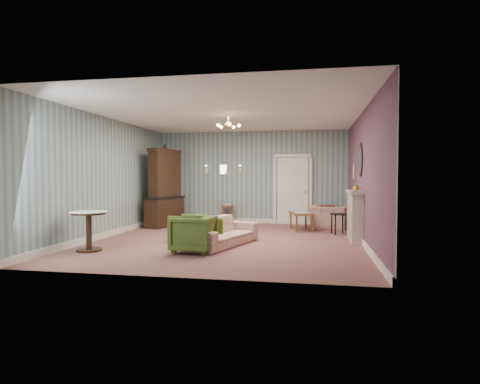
% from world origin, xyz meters
% --- Properties ---
extents(floor, '(7.00, 7.00, 0.00)m').
position_xyz_m(floor, '(0.00, 0.00, 0.00)').
color(floor, '#83544C').
rests_on(floor, ground).
extents(ceiling, '(7.00, 7.00, 0.00)m').
position_xyz_m(ceiling, '(0.00, 0.00, 2.90)').
color(ceiling, white).
rests_on(ceiling, ground).
extents(wall_back, '(6.00, 0.00, 6.00)m').
position_xyz_m(wall_back, '(0.00, 3.50, 1.45)').
color(wall_back, slate).
rests_on(wall_back, ground).
extents(wall_front, '(6.00, 0.00, 6.00)m').
position_xyz_m(wall_front, '(0.00, -3.50, 1.45)').
color(wall_front, slate).
rests_on(wall_front, ground).
extents(wall_left, '(0.00, 7.00, 7.00)m').
position_xyz_m(wall_left, '(-3.00, 0.00, 1.45)').
color(wall_left, slate).
rests_on(wall_left, ground).
extents(wall_right, '(0.00, 7.00, 7.00)m').
position_xyz_m(wall_right, '(3.00, 0.00, 1.45)').
color(wall_right, slate).
rests_on(wall_right, ground).
extents(wall_right_floral, '(0.00, 7.00, 7.00)m').
position_xyz_m(wall_right_floral, '(2.98, 0.00, 1.45)').
color(wall_right_floral, '#A7535F').
rests_on(wall_right_floral, ground).
extents(door, '(1.12, 0.12, 2.16)m').
position_xyz_m(door, '(1.30, 3.46, 1.08)').
color(door, white).
rests_on(door, floor).
extents(olive_chair_a, '(0.75, 0.79, 0.79)m').
position_xyz_m(olive_chair_a, '(-0.36, -1.59, 0.39)').
color(olive_chair_a, '#425F21').
rests_on(olive_chair_a, floor).
extents(olive_chair_b, '(0.78, 0.80, 0.66)m').
position_xyz_m(olive_chair_b, '(-0.37, -0.55, 0.33)').
color(olive_chair_b, '#425F21').
rests_on(olive_chair_b, floor).
extents(olive_chair_c, '(0.72, 0.75, 0.66)m').
position_xyz_m(olive_chair_c, '(-0.94, -0.18, 0.33)').
color(olive_chair_c, '#425F21').
rests_on(olive_chair_c, floor).
extents(sofa_chintz, '(1.17, 2.14, 0.80)m').
position_xyz_m(sofa_chintz, '(-0.00, -0.75, 0.40)').
color(sofa_chintz, '#94443B').
rests_on(sofa_chintz, floor).
extents(wingback_chair, '(1.11, 0.84, 0.87)m').
position_xyz_m(wingback_chair, '(2.38, 2.56, 0.44)').
color(wingback_chair, '#94443B').
rests_on(wingback_chair, floor).
extents(dresser, '(0.82, 1.52, 2.41)m').
position_xyz_m(dresser, '(-2.38, 2.16, 1.21)').
color(dresser, black).
rests_on(dresser, floor).
extents(fireplace, '(0.30, 1.40, 1.16)m').
position_xyz_m(fireplace, '(2.86, 0.40, 0.58)').
color(fireplace, beige).
rests_on(fireplace, floor).
extents(mantel_vase, '(0.15, 0.15, 0.15)m').
position_xyz_m(mantel_vase, '(2.84, 0.00, 1.23)').
color(mantel_vase, gold).
rests_on(mantel_vase, fireplace).
extents(oval_mirror, '(0.04, 0.76, 0.84)m').
position_xyz_m(oval_mirror, '(2.96, 0.40, 1.85)').
color(oval_mirror, white).
rests_on(oval_mirror, wall_right).
extents(framed_print, '(0.04, 0.34, 0.42)m').
position_xyz_m(framed_print, '(2.97, 1.75, 1.60)').
color(framed_print, gold).
rests_on(framed_print, wall_right).
extents(coffee_table, '(0.76, 1.08, 0.50)m').
position_xyz_m(coffee_table, '(1.62, 2.00, 0.25)').
color(coffee_table, brown).
rests_on(coffee_table, floor).
extents(side_table_black, '(0.44, 0.44, 0.54)m').
position_xyz_m(side_table_black, '(2.58, 1.36, 0.27)').
color(side_table_black, black).
rests_on(side_table_black, floor).
extents(pedestal_table, '(0.77, 0.77, 0.79)m').
position_xyz_m(pedestal_table, '(-2.41, -1.84, 0.40)').
color(pedestal_table, black).
rests_on(pedestal_table, floor).
extents(nesting_table, '(0.47, 0.56, 0.64)m').
position_xyz_m(nesting_table, '(-0.70, 3.15, 0.32)').
color(nesting_table, brown).
rests_on(nesting_table, floor).
extents(gilt_mirror_back, '(0.28, 0.06, 0.36)m').
position_xyz_m(gilt_mirror_back, '(-0.90, 3.46, 1.70)').
color(gilt_mirror_back, gold).
rests_on(gilt_mirror_back, wall_back).
extents(sconce_left, '(0.16, 0.12, 0.30)m').
position_xyz_m(sconce_left, '(-1.45, 3.44, 1.70)').
color(sconce_left, gold).
rests_on(sconce_left, wall_back).
extents(sconce_right, '(0.16, 0.12, 0.30)m').
position_xyz_m(sconce_right, '(-0.35, 3.44, 1.70)').
color(sconce_right, gold).
rests_on(sconce_right, wall_back).
extents(chandelier, '(0.56, 0.56, 0.36)m').
position_xyz_m(chandelier, '(0.00, 0.00, 2.63)').
color(chandelier, gold).
rests_on(chandelier, ceiling).
extents(burgundy_cushion, '(0.41, 0.28, 0.39)m').
position_xyz_m(burgundy_cushion, '(2.33, 2.41, 0.48)').
color(burgundy_cushion, maroon).
rests_on(burgundy_cushion, wingback_chair).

